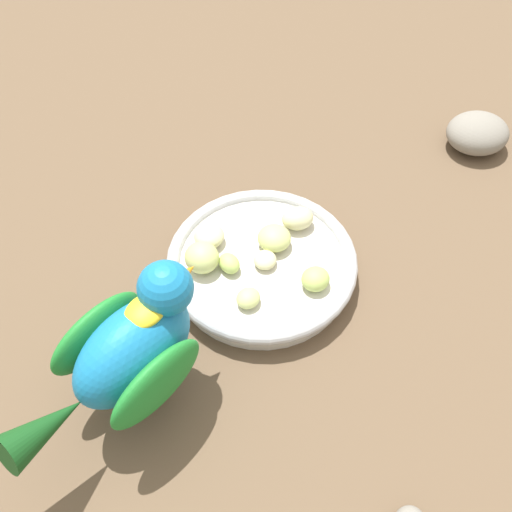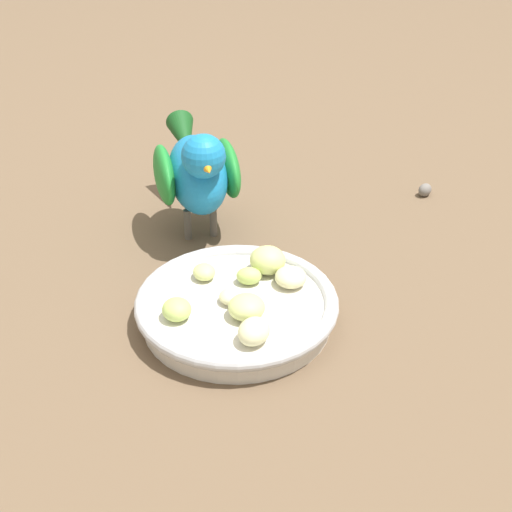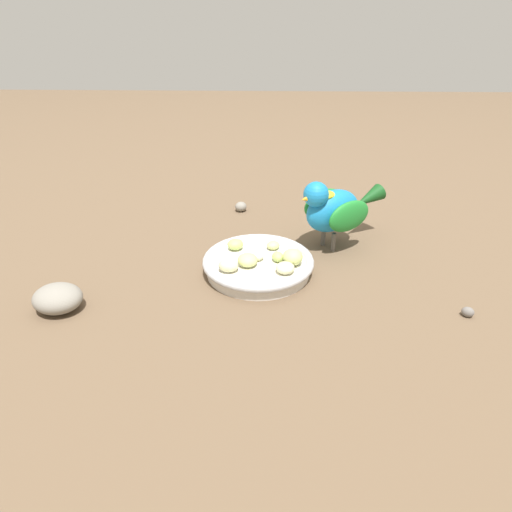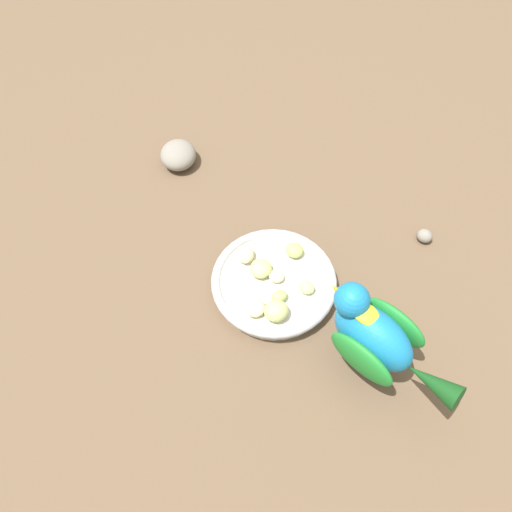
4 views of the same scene
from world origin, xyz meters
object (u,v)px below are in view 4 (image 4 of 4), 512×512
(apple_piece_0, at_px, (307,287))
(apple_piece_7, at_px, (255,307))
(feeding_bowl, at_px, (274,282))
(apple_piece_3, at_px, (279,296))
(apple_piece_1, at_px, (245,254))
(apple_piece_6, at_px, (295,250))
(apple_piece_4, at_px, (277,276))
(parrot, at_px, (376,336))
(pebble_1, at_px, (425,236))
(rock_large, at_px, (178,155))
(apple_piece_2, at_px, (276,311))
(apple_piece_5, at_px, (261,269))

(apple_piece_0, bearing_deg, apple_piece_7, -76.79)
(feeding_bowl, relative_size, apple_piece_3, 7.84)
(apple_piece_1, height_order, apple_piece_3, apple_piece_1)
(apple_piece_3, xyz_separation_m, apple_piece_6, (-0.08, 0.05, 0.00))
(apple_piece_4, xyz_separation_m, parrot, (0.15, 0.11, 0.06))
(apple_piece_6, bearing_deg, pebble_1, 90.81)
(feeding_bowl, xyz_separation_m, apple_piece_0, (0.03, 0.05, 0.02))
(apple_piece_1, distance_m, rock_large, 0.29)
(apple_piece_2, xyz_separation_m, apple_piece_5, (-0.08, -0.01, -0.00))
(apple_piece_0, distance_m, apple_piece_4, 0.05)
(apple_piece_6, distance_m, parrot, 0.22)
(apple_piece_4, bearing_deg, feeding_bowl, -65.63)
(apple_piece_2, distance_m, pebble_1, 0.33)
(apple_piece_7, bearing_deg, feeding_bowl, 139.93)
(rock_large, bearing_deg, apple_piece_6, 31.93)
(parrot, bearing_deg, apple_piece_5, 2.69)
(feeding_bowl, relative_size, apple_piece_0, 8.01)
(feeding_bowl, distance_m, rock_large, 0.36)
(apple_piece_2, bearing_deg, apple_piece_7, -114.96)
(apple_piece_3, bearing_deg, rock_large, -160.16)
(apple_piece_0, relative_size, rock_large, 0.32)
(apple_piece_0, distance_m, apple_piece_3, 0.05)
(feeding_bowl, bearing_deg, rock_large, -158.27)
(pebble_1, bearing_deg, apple_piece_5, -84.37)
(pebble_1, bearing_deg, apple_piece_1, -90.60)
(apple_piece_2, height_order, apple_piece_6, apple_piece_2)
(apple_piece_6, bearing_deg, apple_piece_0, 2.62)
(apple_piece_6, height_order, apple_piece_7, apple_piece_6)
(apple_piece_3, height_order, apple_piece_7, apple_piece_7)
(apple_piece_7, distance_m, rock_large, 0.39)
(feeding_bowl, xyz_separation_m, apple_piece_3, (0.04, 0.00, 0.02))
(apple_piece_2, distance_m, apple_piece_3, 0.03)
(apple_piece_6, height_order, pebble_1, apple_piece_6)
(apple_piece_3, relative_size, apple_piece_5, 0.72)
(apple_piece_0, distance_m, apple_piece_6, 0.07)
(feeding_bowl, xyz_separation_m, apple_piece_5, (-0.02, -0.02, 0.02))
(apple_piece_3, distance_m, rock_large, 0.39)
(apple_piece_0, xyz_separation_m, apple_piece_7, (0.02, -0.09, 0.00))
(apple_piece_0, xyz_separation_m, apple_piece_1, (-0.08, -0.09, 0.00))
(apple_piece_5, bearing_deg, apple_piece_0, 55.06)
(apple_piece_1, height_order, apple_piece_2, apple_piece_2)
(apple_piece_5, bearing_deg, apple_piece_1, -148.57)
(feeding_bowl, bearing_deg, apple_piece_1, -143.43)
(apple_piece_6, height_order, rock_large, apple_piece_6)
(apple_piece_0, height_order, apple_piece_2, apple_piece_2)
(apple_piece_3, bearing_deg, parrot, 43.93)
(apple_piece_5, xyz_separation_m, pebble_1, (-0.03, 0.31, -0.03))
(apple_piece_1, xyz_separation_m, apple_piece_6, (0.01, 0.09, -0.00))
(feeding_bowl, height_order, apple_piece_6, apple_piece_6)
(parrot, height_order, pebble_1, parrot)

